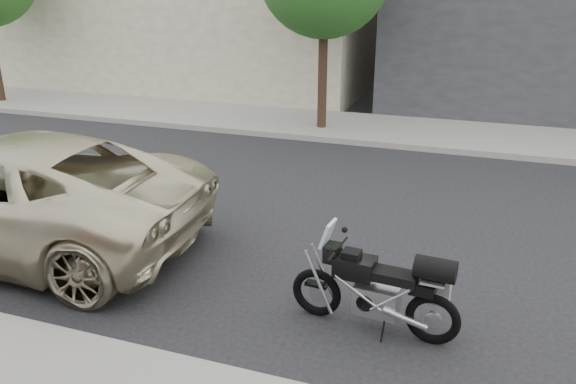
# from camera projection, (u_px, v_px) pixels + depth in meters

# --- Properties ---
(ground) EXTENTS (120.00, 120.00, 0.00)m
(ground) POSITION_uv_depth(u_px,v_px,m) (338.00, 229.00, 9.34)
(ground) COLOR black
(ground) RESTS_ON ground
(far_sidewalk) EXTENTS (44.00, 3.00, 0.15)m
(far_sidewalk) POSITION_uv_depth(u_px,v_px,m) (398.00, 131.00, 15.06)
(far_sidewalk) COLOR gray
(far_sidewalk) RESTS_ON ground
(motorcycle) EXTENTS (2.03, 0.65, 1.28)m
(motorcycle) POSITION_uv_depth(u_px,v_px,m) (385.00, 289.00, 6.45)
(motorcycle) COLOR black
(motorcycle) RESTS_ON ground
(minivan) EXTENTS (6.33, 3.20, 1.72)m
(minivan) POSITION_uv_depth(u_px,v_px,m) (6.00, 193.00, 8.50)
(minivan) COLOR beige
(minivan) RESTS_ON ground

